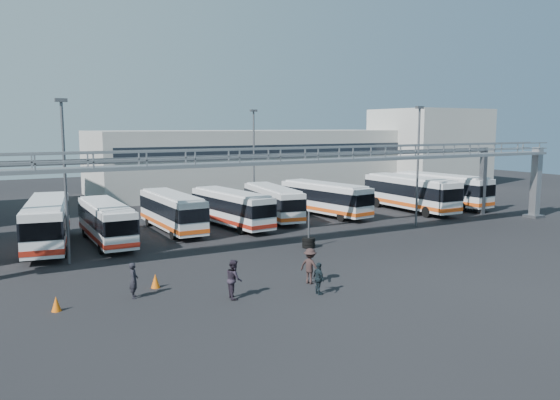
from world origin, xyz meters
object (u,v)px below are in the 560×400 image
bus_9 (441,189)px  pedestrian_a (134,280)px  pedestrian_c (310,266)px  bus_1 (47,222)px  tire_stack (309,242)px  bus_5 (273,201)px  cone_left (56,304)px  bus_2 (106,221)px  light_pole_left (65,173)px  bus_4 (231,207)px  bus_8 (410,192)px  pedestrian_b (234,279)px  light_pole_mid (418,160)px  pedestrian_d (319,279)px  cone_right (155,281)px  bus_3 (172,210)px  light_pole_back (254,154)px  bus_6 (325,198)px

bus_9 → pedestrian_a: bearing=-162.9°
bus_9 → pedestrian_c: bus_9 is taller
bus_1 → tire_stack: bearing=-19.1°
bus_5 → cone_left: 27.05m
bus_2 → pedestrian_a: bearing=-96.0°
light_pole_left → pedestrian_c: size_ratio=5.21×
bus_4 → tire_stack: size_ratio=3.98×
bus_8 → bus_5: bearing=171.7°
bus_8 → pedestrian_b: (-27.33, -16.95, -0.97)m
pedestrian_a → light_pole_mid: bearing=-55.1°
light_pole_mid → pedestrian_d: (-17.88, -11.90, -4.89)m
bus_5 → pedestrian_c: (-8.16, -19.14, -0.72)m
bus_2 → cone_right: (-0.15, -12.61, -1.31)m
light_pole_mid → bus_5: light_pole_mid is taller
cone_right → light_pole_left: bearing=112.6°
bus_3 → light_pole_left: bearing=-142.0°
bus_2 → cone_left: 15.02m
light_pole_back → tire_stack: bearing=-104.5°
light_pole_mid → bus_6: bearing=113.3°
bus_4 → cone_left: size_ratio=14.65×
bus_4 → tire_stack: 10.17m
pedestrian_c → bus_4: bearing=-33.6°
bus_4 → bus_6: size_ratio=0.97×
bus_9 → tire_stack: bearing=-162.1°
light_pole_left → bus_8: 34.10m
light_pole_back → cone_right: size_ratio=13.50×
pedestrian_d → cone_right: (-6.93, 5.25, -0.45)m
pedestrian_a → cone_right: 1.92m
light_pole_mid → bus_3: light_pole_mid is taller
bus_6 → pedestrian_a: size_ratio=5.93×
light_pole_left → bus_9: bearing=9.6°
bus_1 → cone_left: size_ratio=16.29×
pedestrian_a → pedestrian_b: size_ratio=0.92×
bus_8 → tire_stack: (-17.93, -9.13, -1.51)m
pedestrian_b → bus_4: bearing=-12.9°
light_pole_back → bus_3: (-10.96, -6.86, -4.00)m
bus_9 → light_pole_mid: bearing=-150.1°
bus_5 → cone_right: 22.33m
bus_2 → bus_8: bus_8 is taller
pedestrian_d → bus_4: bearing=-7.0°
pedestrian_c → tire_stack: bearing=-55.0°
bus_2 → bus_3: size_ratio=0.97×
bus_1 → bus_5: 19.71m
bus_1 → pedestrian_b: bearing=-58.3°
tire_stack → bus_5: bearing=73.4°
pedestrian_c → bus_3: bearing=-17.6°
bus_1 → pedestrian_b: (6.68, -16.80, -0.91)m
bus_9 → pedestrian_b: 37.03m
bus_3 → cone_left: bus_3 is taller
bus_9 → cone_right: bearing=-163.7°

